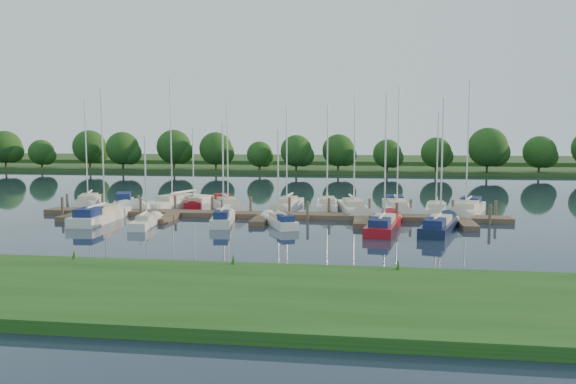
# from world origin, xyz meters

# --- Properties ---
(ground) EXTENTS (260.00, 260.00, 0.00)m
(ground) POSITION_xyz_m (0.00, 0.00, 0.00)
(ground) COLOR #17232F
(ground) RESTS_ON ground
(near_bank) EXTENTS (90.00, 10.00, 0.50)m
(near_bank) POSITION_xyz_m (0.00, -16.00, 0.25)
(near_bank) COLOR #1C4513
(near_bank) RESTS_ON ground
(dock) EXTENTS (40.00, 6.00, 0.40)m
(dock) POSITION_xyz_m (0.00, 7.31, 0.20)
(dock) COLOR #4A362A
(dock) RESTS_ON ground
(mooring_pilings) EXTENTS (38.24, 2.84, 2.00)m
(mooring_pilings) POSITION_xyz_m (0.00, 8.43, 0.60)
(mooring_pilings) COLOR #473D33
(mooring_pilings) RESTS_ON ground
(far_shore) EXTENTS (180.00, 30.00, 0.60)m
(far_shore) POSITION_xyz_m (0.00, 75.00, 0.30)
(far_shore) COLOR #1D3D17
(far_shore) RESTS_ON ground
(distant_hill) EXTENTS (220.00, 40.00, 1.40)m
(distant_hill) POSITION_xyz_m (0.00, 100.00, 0.70)
(distant_hill) COLOR #375424
(distant_hill) RESTS_ON ground
(treeline) EXTENTS (147.28, 9.68, 8.26)m
(treeline) POSITION_xyz_m (4.63, 62.31, 4.13)
(treeline) COLOR #38281C
(treeline) RESTS_ON ground
(sailboat_n_0) EXTENTS (4.39, 8.52, 10.88)m
(sailboat_n_0) POSITION_xyz_m (-19.10, 13.40, 0.27)
(sailboat_n_0) COLOR silver
(sailboat_n_0) RESTS_ON ground
(motorboat) EXTENTS (3.29, 5.81, 1.66)m
(motorboat) POSITION_xyz_m (-15.32, 13.23, 0.35)
(motorboat) COLOR silver
(motorboat) RESTS_ON ground
(sailboat_n_2) EXTENTS (5.28, 10.23, 12.96)m
(sailboat_n_2) POSITION_xyz_m (-10.31, 13.63, 0.28)
(sailboat_n_2) COLOR silver
(sailboat_n_2) RESTS_ON ground
(sailboat_n_3) EXTENTS (2.78, 6.33, 8.10)m
(sailboat_n_3) POSITION_xyz_m (-8.52, 14.38, 0.27)
(sailboat_n_3) COLOR maroon
(sailboat_n_3) RESTS_ON ground
(sailboat_n_4) EXTENTS (4.81, 7.94, 10.44)m
(sailboat_n_4) POSITION_xyz_m (-4.64, 12.40, 0.33)
(sailboat_n_4) COLOR silver
(sailboat_n_4) RESTS_ON ground
(sailboat_n_5) EXTENTS (2.30, 7.77, 9.95)m
(sailboat_n_5) POSITION_xyz_m (0.92, 13.59, 0.28)
(sailboat_n_5) COLOR silver
(sailboat_n_5) RESTS_ON ground
(sailboat_n_6) EXTENTS (2.35, 7.90, 10.16)m
(sailboat_n_6) POSITION_xyz_m (4.71, 13.46, 0.28)
(sailboat_n_6) COLOR silver
(sailboat_n_6) RESTS_ON ground
(sailboat_n_7) EXTENTS (3.29, 8.84, 11.22)m
(sailboat_n_7) POSITION_xyz_m (7.21, 11.75, 0.28)
(sailboat_n_7) COLOR silver
(sailboat_n_7) RESTS_ON ground
(sailboat_n_8) EXTENTS (2.45, 9.41, 11.82)m
(sailboat_n_8) POSITION_xyz_m (11.15, 13.76, 0.31)
(sailboat_n_8) COLOR silver
(sailboat_n_8) RESTS_ON ground
(sailboat_n_9) EXTENTS (2.58, 7.41, 9.38)m
(sailboat_n_9) POSITION_xyz_m (14.56, 12.44, 0.27)
(sailboat_n_9) COLOR silver
(sailboat_n_9) RESTS_ON ground
(sailboat_n_10) EXTENTS (4.64, 9.67, 12.17)m
(sailboat_n_10) POSITION_xyz_m (17.17, 12.29, 0.33)
(sailboat_n_10) COLOR silver
(sailboat_n_10) RESTS_ON ground
(sailboat_s_0) EXTENTS (2.25, 8.87, 11.40)m
(sailboat_s_0) POSITION_xyz_m (-13.08, 4.21, 0.34)
(sailboat_s_0) COLOR silver
(sailboat_s_0) RESTS_ON ground
(sailboat_s_1) EXTENTS (1.86, 5.61, 7.29)m
(sailboat_s_1) POSITION_xyz_m (-8.40, 1.90, 0.27)
(sailboat_s_1) COLOR silver
(sailboat_s_1) RESTS_ON ground
(sailboat_s_2) EXTENTS (2.39, 6.49, 8.47)m
(sailboat_s_2) POSITION_xyz_m (-2.85, 4.02, 0.33)
(sailboat_s_2) COLOR silver
(sailboat_s_2) RESTS_ON ground
(sailboat_s_3) EXTENTS (3.52, 5.77, 7.70)m
(sailboat_s_3) POSITION_xyz_m (1.72, 3.70, 0.31)
(sailboat_s_3) COLOR silver
(sailboat_s_3) RESTS_ON ground
(sailboat_s_4) EXTENTS (2.96, 8.25, 10.39)m
(sailboat_s_4) POSITION_xyz_m (9.65, 2.78, 0.32)
(sailboat_s_4) COLOR maroon
(sailboat_s_4) RESTS_ON ground
(sailboat_s_5) EXTENTS (3.60, 7.89, 10.07)m
(sailboat_s_5) POSITION_xyz_m (13.65, 2.77, 0.33)
(sailboat_s_5) COLOR #101B37
(sailboat_s_5) RESTS_ON ground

